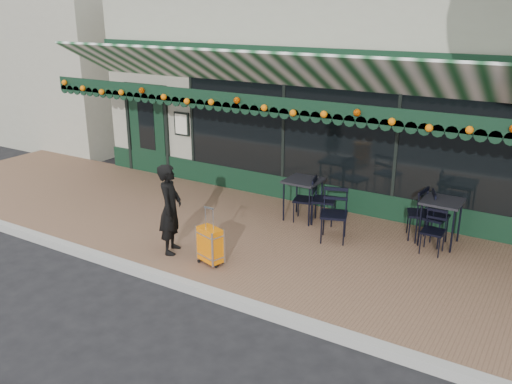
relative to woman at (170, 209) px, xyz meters
The scene contains 15 objects.
ground 1.72m from the woman, 26.35° to the right, with size 80.00×80.00×0.00m, color black.
sidewalk 2.06m from the woman, 46.04° to the left, with size 18.00×4.00×0.15m, color brown.
curb 1.72m from the woman, 29.11° to the right, with size 18.00×0.16×0.15m, color #9E9E99.
restaurant_building 7.43m from the woman, 79.71° to the left, with size 12.00×9.60×4.50m.
neighbor_building_left 13.89m from the woman, 147.84° to the left, with size 12.00×8.00×4.80m, color #9C9B89.
woman is the anchor object (origin of this frame).
suitcase 0.94m from the woman, ahead, with size 0.47×0.34×0.96m.
cafe_table_a 4.63m from the woman, 35.54° to the left, with size 0.65×0.65×0.81m.
cafe_table_b 2.77m from the woman, 64.11° to the left, with size 0.66×0.66×0.81m.
chair_a_left 4.40m from the woman, 39.11° to the left, with size 0.45×0.45×0.91m, color black, non-canonical shape.
chair_a_right 4.52m from the woman, 36.04° to the left, with size 0.48×0.48×0.97m, color black, non-canonical shape.
chair_a_front 4.40m from the woman, 30.82° to the left, with size 0.38×0.38×0.75m, color black, non-canonical shape.
chair_b_left 2.77m from the woman, 62.14° to the left, with size 0.42×0.42×0.84m, color black, non-canonical shape.
chair_b_right 3.03m from the woman, 57.02° to the left, with size 0.45×0.45×0.90m, color black, non-canonical shape.
chair_b_front 2.85m from the woman, 40.92° to the left, with size 0.47×0.47×0.95m, color black, non-canonical shape.
Camera 1 is at (4.29, -5.76, 4.10)m, focal length 38.00 mm.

